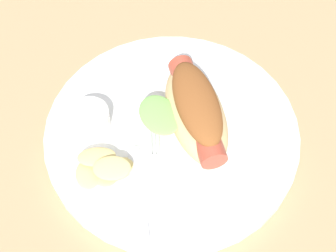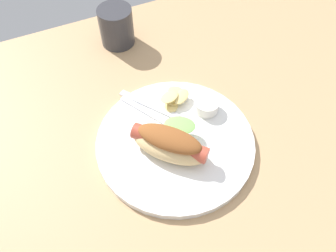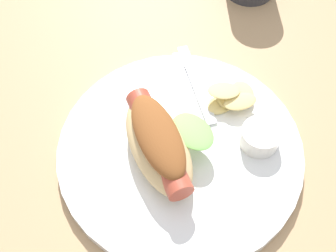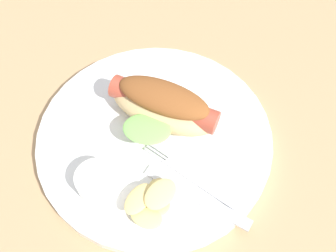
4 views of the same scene
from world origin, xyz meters
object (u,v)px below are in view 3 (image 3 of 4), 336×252
(knife, at_px, (196,84))
(chips_pile, at_px, (231,97))
(hot_dog, at_px, (159,142))
(sauce_ramekin, at_px, (260,137))
(plate, at_px, (180,150))
(fork, at_px, (185,93))

(knife, bearing_deg, chips_pile, 39.88)
(hot_dog, height_order, sauce_ramekin, hot_dog)
(plate, xyz_separation_m, sauce_ramekin, (-0.09, -0.04, 0.02))
(hot_dog, relative_size, knife, 1.08)
(knife, bearing_deg, fork, -60.89)
(fork, bearing_deg, chips_pile, 66.57)
(plate, xyz_separation_m, hot_dog, (0.02, 0.02, 0.04))
(hot_dog, bearing_deg, sauce_ramekin, 76.16)
(hot_dog, distance_m, chips_pile, 0.12)
(hot_dog, height_order, knife, hot_dog)
(chips_pile, bearing_deg, fork, 6.43)
(plate, xyz_separation_m, chips_pile, (-0.04, -0.09, 0.02))
(hot_dog, xyz_separation_m, chips_pile, (-0.06, -0.11, -0.02))
(chips_pile, bearing_deg, sauce_ramekin, 137.47)
(plate, distance_m, knife, 0.10)
(sauce_ramekin, relative_size, fork, 0.37)
(hot_dog, bearing_deg, knife, 133.87)
(sauce_ramekin, distance_m, chips_pile, 0.07)
(fork, distance_m, knife, 0.02)
(fork, height_order, chips_pile, chips_pile)
(plate, height_order, fork, fork)
(chips_pile, bearing_deg, plate, 66.53)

